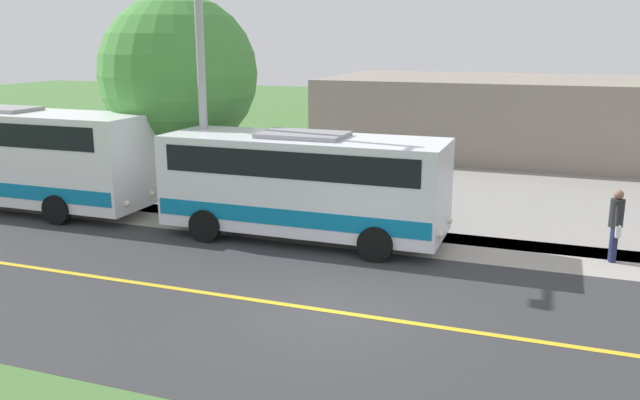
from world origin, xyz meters
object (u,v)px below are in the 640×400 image
Objects in this scene: shuttle_bus_front at (303,181)px; pedestrian_with_bags at (616,223)px; tree_curbside at (179,74)px; commercial_building at (559,117)px; street_light_pole at (199,68)px.

shuttle_bus_front is 8.01m from pedestrian_with_bags.
tree_curbside reaches higher than commercial_building.
tree_curbside is (-2.86, -5.55, 2.62)m from shuttle_bus_front.
pedestrian_with_bags is 14.02m from tree_curbside.
shuttle_bus_front is at bearing 62.72° from tree_curbside.
street_light_pole is 3.39m from tree_curbside.
commercial_building reaches higher than pedestrian_with_bags.
shuttle_bus_front is at bearing -20.85° from commercial_building.
pedestrian_with_bags is 16.13m from commercial_building.
shuttle_bus_front is 1.14× the size of tree_curbside.
shuttle_bus_front is 0.94× the size of street_light_pole.
pedestrian_with_bags is at bearing 5.42° from commercial_building.
tree_curbside is at bearing -98.58° from pedestrian_with_bags.
pedestrian_with_bags is 0.27× the size of tree_curbside.
shuttle_bus_front is 6.77m from tree_curbside.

